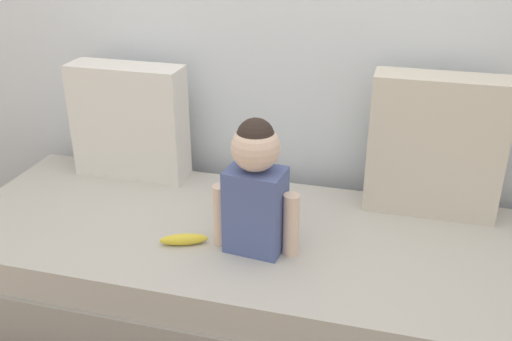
% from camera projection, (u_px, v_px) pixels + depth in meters
% --- Properties ---
extents(ground_plane, '(12.00, 12.00, 0.00)m').
position_uv_depth(ground_plane, '(249.00, 308.00, 2.31)').
color(ground_plane, brown).
extents(couch, '(2.31, 0.89, 0.36)m').
position_uv_depth(couch, '(249.00, 271.00, 2.23)').
color(couch, '#9C978F').
rests_on(couch, ground).
extents(throw_pillow_left, '(0.49, 0.16, 0.49)m').
position_uv_depth(throw_pillow_left, '(130.00, 121.00, 2.51)').
color(throw_pillow_left, silver).
rests_on(throw_pillow_left, couch).
extents(throw_pillow_right, '(0.49, 0.16, 0.54)m').
position_uv_depth(throw_pillow_right, '(435.00, 146.00, 2.19)').
color(throw_pillow_right, beige).
rests_on(throw_pillow_right, couch).
extents(toddler, '(0.31, 0.16, 0.48)m').
position_uv_depth(toddler, '(255.00, 186.00, 1.95)').
color(toddler, '#4C5B93').
rests_on(toddler, couch).
extents(banana, '(0.17, 0.10, 0.04)m').
position_uv_depth(banana, '(184.00, 239.00, 2.06)').
color(banana, yellow).
rests_on(banana, couch).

